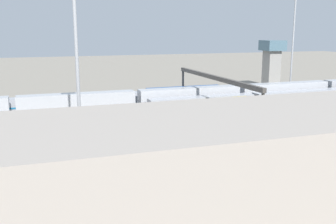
{
  "coord_description": "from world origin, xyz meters",
  "views": [
    {
      "loc": [
        28.17,
        68.21,
        17.53
      ],
      "look_at": [
        5.28,
        1.15,
        2.5
      ],
      "focal_mm": 41.67,
      "sensor_mm": 36.0,
      "label": 1
    }
  ],
  "objects_px": {
    "train_on_track_4": "(255,112)",
    "train_on_track_1": "(190,99)",
    "train_on_track_2": "(291,99)",
    "signal_gantry": "(215,81)",
    "light_mast_1": "(74,5)",
    "train_on_track_6": "(204,132)",
    "control_tower": "(272,61)",
    "train_on_track_5": "(238,121)",
    "train_on_track_0": "(80,103)",
    "light_mast_0": "(294,22)",
    "maintenance_shed": "(261,161)"
  },
  "relations": [
    {
      "from": "train_on_track_4",
      "to": "train_on_track_1",
      "type": "bearing_deg",
      "value": -64.24
    },
    {
      "from": "train_on_track_2",
      "to": "signal_gantry",
      "type": "xyz_separation_m",
      "value": [
        21.61,
        5.0,
        5.55
      ]
    },
    {
      "from": "light_mast_1",
      "to": "signal_gantry",
      "type": "distance_m",
      "value": 36.02
    },
    {
      "from": "train_on_track_6",
      "to": "control_tower",
      "type": "relative_size",
      "value": 9.65
    },
    {
      "from": "train_on_track_1",
      "to": "train_on_track_5",
      "type": "xyz_separation_m",
      "value": [
        -0.84,
        20.0,
        -0.58
      ]
    },
    {
      "from": "train_on_track_0",
      "to": "train_on_track_4",
      "type": "bearing_deg",
      "value": 146.65
    },
    {
      "from": "train_on_track_4",
      "to": "train_on_track_5",
      "type": "relative_size",
      "value": 0.08
    },
    {
      "from": "light_mast_0",
      "to": "light_mast_1",
      "type": "height_order",
      "value": "light_mast_1"
    },
    {
      "from": "train_on_track_2",
      "to": "light_mast_0",
      "type": "height_order",
      "value": "light_mast_0"
    },
    {
      "from": "train_on_track_1",
      "to": "train_on_track_5",
      "type": "bearing_deg",
      "value": 92.4
    },
    {
      "from": "control_tower",
      "to": "light_mast_1",
      "type": "bearing_deg",
      "value": 39.63
    },
    {
      "from": "train_on_track_4",
      "to": "signal_gantry",
      "type": "xyz_separation_m",
      "value": [
        6.16,
        -5.0,
        5.5
      ]
    },
    {
      "from": "train_on_track_4",
      "to": "train_on_track_2",
      "type": "relative_size",
      "value": 0.15
    },
    {
      "from": "train_on_track_4",
      "to": "maintenance_shed",
      "type": "height_order",
      "value": "maintenance_shed"
    },
    {
      "from": "train_on_track_1",
      "to": "train_on_track_6",
      "type": "bearing_deg",
      "value": 72.67
    },
    {
      "from": "maintenance_shed",
      "to": "control_tower",
      "type": "height_order",
      "value": "control_tower"
    },
    {
      "from": "signal_gantry",
      "to": "control_tower",
      "type": "xyz_separation_m",
      "value": [
        -34.56,
        -32.87,
        0.72
      ]
    },
    {
      "from": "train_on_track_4",
      "to": "light_mast_1",
      "type": "xyz_separation_m",
      "value": [
        34.08,
        13.87,
        18.24
      ]
    },
    {
      "from": "train_on_track_0",
      "to": "light_mast_0",
      "type": "relative_size",
      "value": 2.13
    },
    {
      "from": "light_mast_0",
      "to": "light_mast_1",
      "type": "relative_size",
      "value": 0.95
    },
    {
      "from": "light_mast_1",
      "to": "train_on_track_1",
      "type": "bearing_deg",
      "value": -132.91
    },
    {
      "from": "train_on_track_5",
      "to": "train_on_track_0",
      "type": "bearing_deg",
      "value": -46.19
    },
    {
      "from": "train_on_track_6",
      "to": "light_mast_1",
      "type": "xyz_separation_m",
      "value": [
        19.04,
        3.87,
        18.35
      ]
    },
    {
      "from": "train_on_track_6",
      "to": "light_mast_0",
      "type": "xyz_separation_m",
      "value": [
        -39.45,
        -32.84,
        17.43
      ]
    },
    {
      "from": "train_on_track_4",
      "to": "light_mast_1",
      "type": "distance_m",
      "value": 41.06
    },
    {
      "from": "light_mast_0",
      "to": "maintenance_shed",
      "type": "height_order",
      "value": "light_mast_0"
    },
    {
      "from": "train_on_track_4",
      "to": "control_tower",
      "type": "relative_size",
      "value": 0.69
    },
    {
      "from": "maintenance_shed",
      "to": "train_on_track_0",
      "type": "bearing_deg",
      "value": -77.2
    },
    {
      "from": "light_mast_1",
      "to": "maintenance_shed",
      "type": "height_order",
      "value": "light_mast_1"
    },
    {
      "from": "maintenance_shed",
      "to": "train_on_track_2",
      "type": "bearing_deg",
      "value": -129.25
    },
    {
      "from": "train_on_track_4",
      "to": "train_on_track_6",
      "type": "bearing_deg",
      "value": 33.62
    },
    {
      "from": "train_on_track_4",
      "to": "train_on_track_2",
      "type": "distance_m",
      "value": 18.4
    },
    {
      "from": "train_on_track_2",
      "to": "train_on_track_4",
      "type": "bearing_deg",
      "value": 32.92
    },
    {
      "from": "train_on_track_0",
      "to": "light_mast_1",
      "type": "xyz_separation_m",
      "value": [
        3.69,
        33.87,
        18.3
      ]
    },
    {
      "from": "train_on_track_4",
      "to": "train_on_track_5",
      "type": "bearing_deg",
      "value": 38.0
    },
    {
      "from": "train_on_track_2",
      "to": "maintenance_shed",
      "type": "distance_m",
      "value": 53.94
    },
    {
      "from": "train_on_track_4",
      "to": "train_on_track_1",
      "type": "height_order",
      "value": "same"
    },
    {
      "from": "maintenance_shed",
      "to": "train_on_track_1",
      "type": "bearing_deg",
      "value": -103.72
    },
    {
      "from": "light_mast_0",
      "to": "control_tower",
      "type": "xyz_separation_m",
      "value": [
        -3.99,
        -15.04,
        -11.1
      ]
    },
    {
      "from": "train_on_track_6",
      "to": "train_on_track_2",
      "type": "bearing_deg",
      "value": -146.73
    },
    {
      "from": "train_on_track_0",
      "to": "train_on_track_1",
      "type": "relative_size",
      "value": 0.55
    },
    {
      "from": "train_on_track_4",
      "to": "train_on_track_5",
      "type": "distance_m",
      "value": 8.12
    },
    {
      "from": "train_on_track_5",
      "to": "signal_gantry",
      "type": "relative_size",
      "value": 3.42
    },
    {
      "from": "light_mast_1",
      "to": "maintenance_shed",
      "type": "bearing_deg",
      "value": 130.87
    },
    {
      "from": "train_on_track_1",
      "to": "light_mast_0",
      "type": "height_order",
      "value": "light_mast_0"
    },
    {
      "from": "train_on_track_1",
      "to": "train_on_track_2",
      "type": "relative_size",
      "value": 1.8
    },
    {
      "from": "train_on_track_6",
      "to": "maintenance_shed",
      "type": "xyz_separation_m",
      "value": [
        3.6,
        21.71,
        2.87
      ]
    },
    {
      "from": "train_on_track_1",
      "to": "signal_gantry",
      "type": "relative_size",
      "value": 3.42
    },
    {
      "from": "train_on_track_2",
      "to": "light_mast_1",
      "type": "xyz_separation_m",
      "value": [
        49.52,
        23.87,
        18.29
      ]
    },
    {
      "from": "train_on_track_0",
      "to": "train_on_track_1",
      "type": "distance_m",
      "value": 23.69
    }
  ]
}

